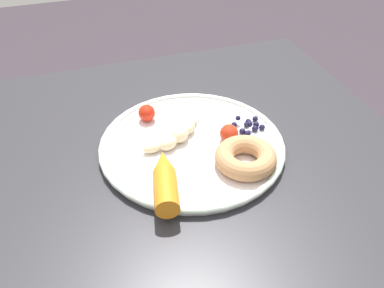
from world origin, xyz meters
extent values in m
cube|color=#2B2B30|center=(0.00, 0.00, 0.71)|extent=(0.91, 0.75, 0.03)
cube|color=#312E35|center=(-0.40, -0.32, 0.35)|extent=(0.05, 0.05, 0.70)
cylinder|color=silver|center=(-0.06, 0.00, 0.73)|extent=(0.32, 0.32, 0.01)
torus|color=silver|center=(-0.06, 0.00, 0.74)|extent=(0.34, 0.34, 0.01)
ellipsoid|color=#F8E9B5|center=(0.01, 0.00, 0.75)|extent=(0.04, 0.02, 0.02)
ellipsoid|color=#F8E9B5|center=(-0.02, 0.00, 0.75)|extent=(0.04, 0.03, 0.02)
ellipsoid|color=#F8E9B5|center=(-0.04, -0.02, 0.75)|extent=(0.05, 0.04, 0.03)
ellipsoid|color=#F8E9B5|center=(-0.06, -0.03, 0.75)|extent=(0.04, 0.04, 0.02)
ellipsoid|color=#F8E9B5|center=(-0.08, -0.06, 0.75)|extent=(0.03, 0.04, 0.02)
cylinder|color=orange|center=(0.02, 0.12, 0.76)|extent=(0.05, 0.09, 0.04)
cone|color=orange|center=(0.01, 0.05, 0.76)|extent=(0.05, 0.06, 0.04)
torus|color=tan|center=(-0.13, 0.08, 0.75)|extent=(0.15, 0.15, 0.03)
sphere|color=#191638|center=(-0.19, 0.00, 0.74)|extent=(0.01, 0.01, 0.01)
sphere|color=#191638|center=(-0.18, -0.02, 0.74)|extent=(0.01, 0.01, 0.01)
sphere|color=#191638|center=(-0.15, -0.02, 0.74)|extent=(0.01, 0.01, 0.01)
sphere|color=#191638|center=(-0.17, 0.01, 0.74)|extent=(0.01, 0.01, 0.01)
sphere|color=#191638|center=(-0.16, 0.00, 0.74)|extent=(0.01, 0.01, 0.01)
sphere|color=#191638|center=(-0.19, -0.01, 0.74)|extent=(0.01, 0.01, 0.01)
sphere|color=#191638|center=(-0.20, -0.03, 0.74)|extent=(0.01, 0.01, 0.01)
sphere|color=#191638|center=(-0.18, -0.02, 0.74)|extent=(0.01, 0.01, 0.01)
sphere|color=#191638|center=(-0.20, 0.00, 0.74)|extent=(0.01, 0.01, 0.01)
sphere|color=#191638|center=(-0.18, -0.01, 0.75)|extent=(0.01, 0.01, 0.01)
sphere|color=#191638|center=(-0.16, -0.03, 0.75)|extent=(0.01, 0.01, 0.01)
sphere|color=red|center=(-0.13, 0.01, 0.75)|extent=(0.03, 0.03, 0.03)
sphere|color=red|center=(0.00, -0.10, 0.75)|extent=(0.03, 0.03, 0.03)
camera|label=1|loc=(0.12, 0.56, 1.21)|focal=38.72mm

